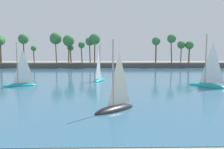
# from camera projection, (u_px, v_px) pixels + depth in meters

# --- Properties ---
(sea) EXTENTS (220.00, 113.57, 0.06)m
(sea) POSITION_uv_depth(u_px,v_px,m) (104.00, 71.00, 72.06)
(sea) COLOR #33607F
(sea) RESTS_ON ground
(palm_headland) EXTENTS (97.35, 6.05, 13.00)m
(palm_headland) POSITION_uv_depth(u_px,v_px,m) (96.00, 57.00, 88.16)
(palm_headland) COLOR #514C47
(palm_headland) RESTS_ON ground
(sailboat_near_shore) EXTENTS (5.23, 5.05, 8.11)m
(sailboat_near_shore) POSITION_uv_depth(u_px,v_px,m) (116.00, 103.00, 25.32)
(sailboat_near_shore) COLOR black
(sailboat_near_shore) RESTS_ON sea
(sailboat_mid_bay) EXTENTS (6.23, 6.36, 9.93)m
(sailboat_mid_bay) POSITION_uv_depth(u_px,v_px,m) (208.00, 82.00, 41.47)
(sailboat_mid_bay) COLOR teal
(sailboat_mid_bay) RESTS_ON sea
(sailboat_toward_headland) EXTENTS (6.03, 3.73, 8.40)m
(sailboat_toward_headland) POSITION_uv_depth(u_px,v_px,m) (20.00, 82.00, 42.31)
(sailboat_toward_headland) COLOR teal
(sailboat_toward_headland) RESTS_ON sea
(sailboat_far_left) EXTENTS (3.25, 5.89, 8.18)m
(sailboat_far_left) POSITION_uv_depth(u_px,v_px,m) (99.00, 77.00, 49.45)
(sailboat_far_left) COLOR teal
(sailboat_far_left) RESTS_ON sea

